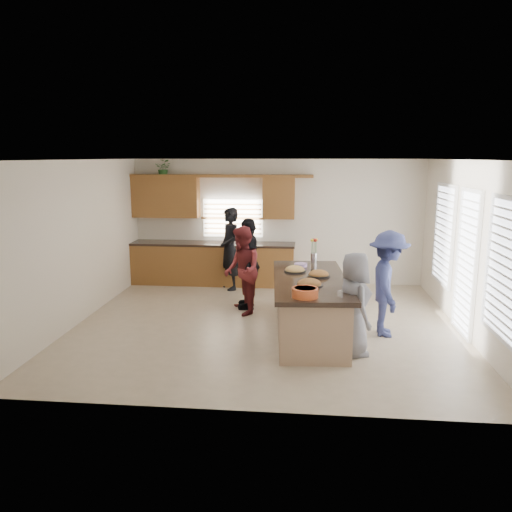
# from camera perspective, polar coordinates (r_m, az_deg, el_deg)

# --- Properties ---
(floor) EXTENTS (6.50, 6.50, 0.00)m
(floor) POSITION_cam_1_polar(r_m,az_deg,el_deg) (8.70, 1.17, -7.83)
(floor) COLOR #C4AF91
(floor) RESTS_ON ground
(room_shell) EXTENTS (6.52, 6.02, 2.81)m
(room_shell) POSITION_cam_1_polar(r_m,az_deg,el_deg) (8.27, 1.22, 4.71)
(room_shell) COLOR silver
(room_shell) RESTS_ON ground
(back_cabinetry) EXTENTS (4.08, 0.66, 2.46)m
(back_cabinetry) POSITION_cam_1_polar(r_m,az_deg,el_deg) (11.29, -5.16, 1.37)
(back_cabinetry) COLOR brown
(back_cabinetry) RESTS_ON ground
(right_wall_glazing) EXTENTS (0.06, 4.00, 2.25)m
(right_wall_glazing) POSITION_cam_1_polar(r_m,az_deg,el_deg) (8.60, 23.05, 0.29)
(right_wall_glazing) COLOR white
(right_wall_glazing) RESTS_ON ground
(island) EXTENTS (1.33, 2.77, 0.95)m
(island) POSITION_cam_1_polar(r_m,az_deg,el_deg) (8.11, 6.14, -5.96)
(island) COLOR tan
(island) RESTS_ON ground
(platter_front) EXTENTS (0.40, 0.40, 0.16)m
(platter_front) POSITION_cam_1_polar(r_m,az_deg,el_deg) (7.51, 6.11, -3.20)
(platter_front) COLOR black
(platter_front) RESTS_ON island
(platter_mid) EXTENTS (0.36, 0.36, 0.15)m
(platter_mid) POSITION_cam_1_polar(r_m,az_deg,el_deg) (8.12, 7.18, -2.12)
(platter_mid) COLOR black
(platter_mid) RESTS_ON island
(platter_back) EXTENTS (0.37, 0.37, 0.15)m
(platter_back) POSITION_cam_1_polar(r_m,az_deg,el_deg) (8.40, 4.47, -1.61)
(platter_back) COLOR black
(platter_back) RESTS_ON island
(salad_bowl) EXTENTS (0.36, 0.36, 0.13)m
(salad_bowl) POSITION_cam_1_polar(r_m,az_deg,el_deg) (6.89, 5.62, -4.12)
(salad_bowl) COLOR #E45B29
(salad_bowl) RESTS_ON island
(clear_cup) EXTENTS (0.08, 0.08, 0.09)m
(clear_cup) POSITION_cam_1_polar(r_m,az_deg,el_deg) (6.98, 9.59, -4.28)
(clear_cup) COLOR white
(clear_cup) RESTS_ON island
(plate_stack) EXTENTS (0.23, 0.23, 0.06)m
(plate_stack) POSITION_cam_1_polar(r_m,az_deg,el_deg) (8.81, 5.13, -1.02)
(plate_stack) COLOR #B68ECF
(plate_stack) RESTS_ON island
(flower_vase) EXTENTS (0.14, 0.14, 0.44)m
(flower_vase) POSITION_cam_1_polar(r_m,az_deg,el_deg) (9.15, 6.64, 0.75)
(flower_vase) COLOR silver
(flower_vase) RESTS_ON island
(potted_plant) EXTENTS (0.35, 0.30, 0.39)m
(potted_plant) POSITION_cam_1_polar(r_m,az_deg,el_deg) (11.46, -10.50, 9.83)
(potted_plant) COLOR #326B2A
(potted_plant) RESTS_ON back_cabinetry
(woman_left_back) EXTENTS (0.70, 0.78, 1.78)m
(woman_left_back) POSITION_cam_1_polar(r_m,az_deg,el_deg) (10.79, -3.00, 0.82)
(woman_left_back) COLOR black
(woman_left_back) RESTS_ON ground
(woman_left_mid) EXTENTS (0.83, 0.94, 1.62)m
(woman_left_mid) POSITION_cam_1_polar(r_m,az_deg,el_deg) (9.08, -1.60, -1.67)
(woman_left_mid) COLOR maroon
(woman_left_mid) RESTS_ON ground
(woman_left_front) EXTENTS (0.51, 1.05, 1.73)m
(woman_left_front) POSITION_cam_1_polar(r_m,az_deg,el_deg) (9.43, -0.83, -0.85)
(woman_left_front) COLOR black
(woman_left_front) RESTS_ON ground
(woman_right_back) EXTENTS (0.71, 1.15, 1.71)m
(woman_right_back) POSITION_cam_1_polar(r_m,az_deg,el_deg) (8.25, 14.85, -3.08)
(woman_right_back) COLOR navy
(woman_right_back) RESTS_ON ground
(woman_right_front) EXTENTS (0.68, 0.85, 1.52)m
(woman_right_front) POSITION_cam_1_polar(r_m,az_deg,el_deg) (7.37, 11.12, -5.41)
(woman_right_front) COLOR slate
(woman_right_front) RESTS_ON ground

